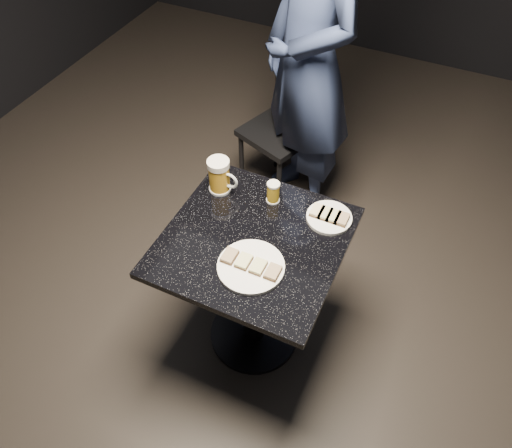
# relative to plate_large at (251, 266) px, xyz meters

# --- Properties ---
(floor) EXTENTS (6.00, 6.00, 0.00)m
(floor) POSITION_rel_plate_large_xyz_m (-0.05, 0.13, -0.76)
(floor) COLOR black
(floor) RESTS_ON ground
(plate_large) EXTENTS (0.26, 0.26, 0.01)m
(plate_large) POSITION_rel_plate_large_xyz_m (0.00, 0.00, 0.00)
(plate_large) COLOR white
(plate_large) RESTS_ON table
(plate_small) EXTENTS (0.19, 0.19, 0.01)m
(plate_small) POSITION_rel_plate_large_xyz_m (0.18, 0.36, 0.00)
(plate_small) COLOR white
(plate_small) RESTS_ON table
(patron) EXTENTS (0.83, 0.81, 1.92)m
(patron) POSITION_rel_plate_large_xyz_m (-0.22, 1.13, 0.20)
(patron) COLOR navy
(patron) RESTS_ON floor
(table) EXTENTS (0.70, 0.70, 0.75)m
(table) POSITION_rel_plate_large_xyz_m (-0.05, 0.13, -0.25)
(table) COLOR black
(table) RESTS_ON floor
(beer_mug) EXTENTS (0.14, 0.10, 0.16)m
(beer_mug) POSITION_rel_plate_large_xyz_m (-0.30, 0.33, 0.07)
(beer_mug) COLOR silver
(beer_mug) RESTS_ON table
(beer_tumbler) EXTENTS (0.06, 0.06, 0.10)m
(beer_tumbler) POSITION_rel_plate_large_xyz_m (-0.07, 0.36, 0.04)
(beer_tumbler) COLOR silver
(beer_tumbler) RESTS_ON table
(chair) EXTENTS (0.48, 0.48, 0.86)m
(chair) POSITION_rel_plate_large_xyz_m (-0.35, 1.21, -0.26)
(chair) COLOR black
(chair) RESTS_ON floor
(canapes_on_plate_large) EXTENTS (0.23, 0.07, 0.02)m
(canapes_on_plate_large) POSITION_rel_plate_large_xyz_m (-0.00, -0.00, 0.02)
(canapes_on_plate_large) COLOR #4C3521
(canapes_on_plate_large) RESTS_ON plate_large
(canapes_on_plate_small) EXTENTS (0.16, 0.07, 0.02)m
(canapes_on_plate_small) POSITION_rel_plate_large_xyz_m (0.18, 0.36, 0.02)
(canapes_on_plate_small) COLOR #4C3521
(canapes_on_plate_small) RESTS_ON plate_small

